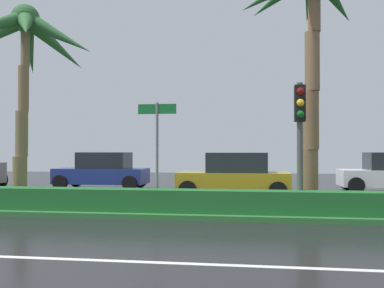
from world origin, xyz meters
TOP-DOWN VIEW (x-y plane):
  - ground_plane at (0.00, 9.00)m, footprint 90.00×42.00m
  - near_lane_divider_stripe at (0.00, 2.00)m, footprint 81.00×0.14m
  - median_strip at (0.00, 8.00)m, footprint 85.50×4.00m
  - median_hedge at (0.00, 6.60)m, footprint 76.50×0.70m
  - palm_tree_mid_left at (-4.05, 8.15)m, footprint 4.90×4.61m
  - palm_tree_centre_left at (4.92, 7.81)m, footprint 4.46×4.48m
  - traffic_signal_median_right at (4.45, 6.87)m, footprint 0.28×0.43m
  - street_name_sign at (0.54, 7.08)m, footprint 1.10×0.08m
  - car_in_traffic_leading at (-3.88, 14.80)m, footprint 4.30×2.02m
  - car_in_traffic_second at (2.50, 11.93)m, footprint 4.30×2.02m

SIDE VIEW (x-z plane):
  - ground_plane at x=0.00m, z-range -0.10..0.00m
  - near_lane_divider_stripe at x=0.00m, z-range 0.00..0.01m
  - median_strip at x=0.00m, z-range 0.00..0.15m
  - median_hedge at x=0.00m, z-range 0.15..0.75m
  - car_in_traffic_leading at x=-3.88m, z-range -0.03..1.69m
  - car_in_traffic_second at x=2.50m, z-range -0.03..1.69m
  - street_name_sign at x=0.54m, z-range 0.58..3.58m
  - traffic_signal_median_right at x=4.45m, z-range 0.80..4.24m
  - palm_tree_mid_left at x=-4.05m, z-range 2.01..8.39m
  - palm_tree_centre_left at x=4.92m, z-range 2.25..9.51m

